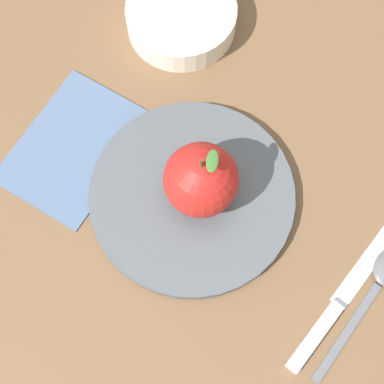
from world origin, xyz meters
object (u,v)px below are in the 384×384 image
(linen_napkin, at_px, (74,147))
(dinner_plate, at_px, (192,196))
(knife, at_px, (340,301))
(side_bowl, at_px, (181,16))
(apple, at_px, (201,180))
(spoon, at_px, (382,280))

(linen_napkin, bearing_deg, dinner_plate, -28.29)
(knife, bearing_deg, side_bowl, 112.42)
(apple, relative_size, side_bowl, 0.68)
(dinner_plate, xyz_separation_m, knife, (0.15, -0.12, -0.00))
(dinner_plate, relative_size, side_bowl, 1.68)
(spoon, bearing_deg, dinner_plate, 151.26)
(knife, xyz_separation_m, spoon, (0.05, 0.02, 0.00))
(dinner_plate, height_order, apple, apple)
(side_bowl, height_order, knife, side_bowl)
(spoon, relative_size, linen_napkin, 0.86)
(dinner_plate, height_order, side_bowl, side_bowl)
(dinner_plate, distance_m, apple, 0.05)
(apple, height_order, knife, apple)
(knife, distance_m, spoon, 0.05)
(linen_napkin, bearing_deg, apple, -26.46)
(knife, height_order, linen_napkin, knife)
(side_bowl, height_order, spoon, side_bowl)
(dinner_plate, xyz_separation_m, spoon, (0.19, -0.11, -0.00))
(apple, relative_size, linen_napkin, 0.56)
(knife, distance_m, linen_napkin, 0.34)
(apple, relative_size, spoon, 0.64)
(side_bowl, distance_m, spoon, 0.39)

